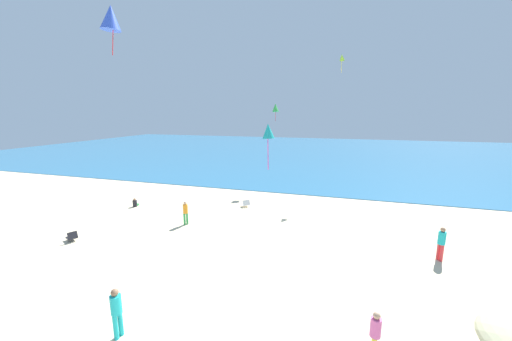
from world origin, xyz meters
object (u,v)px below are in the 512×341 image
object	(u,v)px
person_0	(375,332)
kite_lime	(342,57)
person_1	(185,211)
kite_green	(275,108)
beach_chair_near_camera	(246,204)
person_2	(441,241)
kite_teal	(268,131)
beach_chair_mid_beach	(72,236)
kite_blue	(111,18)
person_3	(116,310)
person_4	(135,203)

from	to	relation	value
person_0	kite_lime	xyz separation A→B (m)	(-1.60, 20.03, 11.19)
person_0	kite_lime	bearing A→B (deg)	-70.08
person_1	kite_green	size ratio (longest dim) A/B	0.93
beach_chair_near_camera	person_2	size ratio (longest dim) A/B	0.46
kite_teal	kite_lime	bearing A→B (deg)	83.48
person_1	person_2	bearing A→B (deg)	-137.40
beach_chair_near_camera	beach_chair_mid_beach	distance (m)	11.51
kite_lime	kite_teal	world-z (taller)	kite_lime
beach_chair_mid_beach	beach_chair_near_camera	bearing A→B (deg)	-104.96
kite_green	beach_chair_near_camera	bearing A→B (deg)	-95.70
beach_chair_near_camera	kite_blue	bearing A→B (deg)	133.40
beach_chair_near_camera	person_3	distance (m)	13.80
person_1	kite_teal	bearing A→B (deg)	-176.15
beach_chair_mid_beach	kite_blue	distance (m)	12.41
beach_chair_near_camera	beach_chair_mid_beach	xyz separation A→B (m)	(-7.63, -8.61, 0.00)
person_3	person_4	world-z (taller)	person_3
person_4	kite_teal	xyz separation A→B (m)	(12.86, -8.36, 6.37)
beach_chair_mid_beach	person_3	size ratio (longest dim) A/B	0.47
person_1	beach_chair_mid_beach	bearing A→B (deg)	84.42
beach_chair_near_camera	beach_chair_mid_beach	world-z (taller)	beach_chair_mid_beach
person_0	person_3	size ratio (longest dim) A/B	0.90
beach_chair_near_camera	kite_lime	xyz separation A→B (m)	(6.56, 7.71, 11.82)
person_4	kite_lime	xyz separation A→B (m)	(14.97, 10.05, 11.84)
kite_teal	person_1	bearing A→B (deg)	138.96
kite_teal	kite_blue	bearing A→B (deg)	-174.25
kite_lime	kite_green	xyz separation A→B (m)	(-5.85, -0.68, -4.36)
person_2	kite_teal	world-z (taller)	kite_teal
person_2	kite_green	distance (m)	17.84
beach_chair_mid_beach	kite_blue	size ratio (longest dim) A/B	0.48
beach_chair_near_camera	person_0	size ratio (longest dim) A/B	0.51
beach_chair_near_camera	kite_blue	world-z (taller)	kite_blue
beach_chair_near_camera	kite_teal	xyz separation A→B (m)	(4.45, -10.69, 6.35)
person_3	kite_lime	distance (m)	24.99
person_0	person_2	world-z (taller)	person_2
person_3	kite_green	distance (m)	21.88
beach_chair_near_camera	kite_blue	size ratio (longest dim) A/B	0.47
person_0	kite_blue	xyz separation A→B (m)	(-9.34, 1.06, 9.64)
person_0	person_4	bearing A→B (deg)	-15.72
person_0	person_1	bearing A→B (deg)	-20.51
person_0	kite_blue	distance (m)	13.47
person_4	kite_green	xyz separation A→B (m)	(9.11, 9.37, 7.48)
beach_chair_mid_beach	kite_green	size ratio (longest dim) A/B	0.49
beach_chair_mid_beach	person_3	world-z (taller)	person_3
beach_chair_near_camera	person_3	xyz separation A→B (m)	(0.23, -13.78, 0.73)
beach_chair_near_camera	person_0	distance (m)	14.79
person_3	kite_green	world-z (taller)	kite_green
person_0	kite_teal	bearing A→B (deg)	-8.36
kite_green	kite_blue	size ratio (longest dim) A/B	0.98
beach_chair_near_camera	person_1	xyz separation A→B (m)	(-2.65, -4.50, 0.63)
kite_lime	kite_teal	distance (m)	19.31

